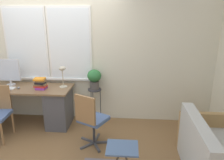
{
  "coord_description": "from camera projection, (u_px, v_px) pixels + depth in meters",
  "views": [
    {
      "loc": [
        1.37,
        -3.38,
        2.12
      ],
      "look_at": [
        1.09,
        0.16,
        0.99
      ],
      "focal_mm": 35.0,
      "sensor_mm": 36.0,
      "label": 1
    }
  ],
  "objects": [
    {
      "name": "monitor",
      "position": [
        9.0,
        71.0,
        4.13
      ],
      "size": [
        0.41,
        0.16,
        0.51
      ],
      "color": "silver",
      "rests_on": "desk"
    },
    {
      "name": "folding_stool",
      "position": [
        122.0,
        149.0,
        2.9
      ],
      "size": [
        0.42,
        0.36,
        0.4
      ],
      "color": "slate",
      "rests_on": "ground_plane"
    },
    {
      "name": "wall_back_with_window",
      "position": [
        58.0,
        52.0,
        4.23
      ],
      "size": [
        9.0,
        0.12,
        2.7
      ],
      "color": "beige",
      "rests_on": "ground_plane"
    },
    {
      "name": "mouse",
      "position": [
        19.0,
        88.0,
        4.0
      ],
      "size": [
        0.04,
        0.07,
        0.04
      ],
      "color": "slate",
      "rests_on": "desk"
    },
    {
      "name": "book_stack",
      "position": [
        40.0,
        84.0,
        3.96
      ],
      "size": [
        0.23,
        0.19,
        0.21
      ],
      "color": "purple",
      "rests_on": "desk"
    },
    {
      "name": "keyboard",
      "position": [
        5.0,
        88.0,
        4.0
      ],
      "size": [
        0.37,
        0.15,
        0.02
      ],
      "color": "silver",
      "rests_on": "desk"
    },
    {
      "name": "office_chair_swivel",
      "position": [
        91.0,
        119.0,
        3.45
      ],
      "size": [
        0.54,
        0.55,
        0.92
      ],
      "rotation": [
        0.0,
        0.0,
        2.66
      ],
      "color": "#47474C",
      "rests_on": "ground_plane"
    },
    {
      "name": "desk_lamp",
      "position": [
        62.0,
        72.0,
        4.01
      ],
      "size": [
        0.15,
        0.15,
        0.4
      ],
      "color": "#BCB299",
      "rests_on": "desk"
    },
    {
      "name": "plant_stand",
      "position": [
        95.0,
        93.0,
        4.22
      ],
      "size": [
        0.26,
        0.26,
        0.68
      ],
      "color": "#333338",
      "rests_on": "ground_plane"
    },
    {
      "name": "ground_plane",
      "position": [
        52.0,
        133.0,
        3.96
      ],
      "size": [
        14.0,
        14.0,
        0.0
      ],
      "primitive_type": "plane",
      "color": "brown"
    },
    {
      "name": "potted_plant",
      "position": [
        94.0,
        78.0,
        4.12
      ],
      "size": [
        0.26,
        0.26,
        0.39
      ],
      "color": "#514C47",
      "rests_on": "plant_stand"
    },
    {
      "name": "desk",
      "position": [
        18.0,
        104.0,
        4.19
      ],
      "size": [
        2.1,
        0.64,
        0.75
      ],
      "color": "brown",
      "rests_on": "ground_plane"
    },
    {
      "name": "couch_loveseat",
      "position": [
        214.0,
        160.0,
        2.82
      ],
      "size": [
        0.74,
        1.4,
        0.81
      ],
      "rotation": [
        0.0,
        0.0,
        1.57
      ],
      "color": "beige",
      "rests_on": "ground_plane"
    }
  ]
}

